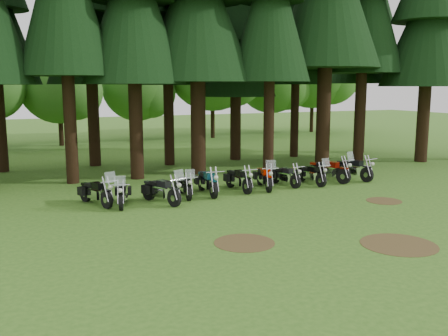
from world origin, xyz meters
The scene contains 23 objects.
ground centered at (0.00, 0.00, 0.00)m, with size 120.00×120.00×0.00m, color #36681D.
pine_back_4 centered at (4.04, 13.25, 8.25)m, with size 4.94×4.94×13.78m.
pine_back_5 centered at (8.07, 12.86, 9.78)m, with size 3.94×3.94×16.33m.
pine_back_6 centered at (13.36, 12.79, 9.93)m, with size 4.59×4.59×16.58m.
decid_3 centered at (-4.71, 25.13, 4.51)m, with size 6.12×5.95×7.65m.
decid_4 centered at (1.58, 26.32, 4.37)m, with size 5.93×5.76×7.41m.
decid_5 centered at (8.29, 25.71, 6.23)m, with size 8.45×8.21×10.56m.
decid_6 centered at (14.85, 27.01, 5.20)m, with size 7.06×6.86×8.82m.
decid_7 centered at (19.46, 26.83, 6.22)m, with size 8.44×8.20×10.55m.
dirt_patch_0 centered at (-3.00, -2.00, 0.01)m, with size 1.80×1.80×0.01m, color #4C3D1E.
dirt_patch_1 centered at (4.50, 0.50, 0.01)m, with size 1.40×1.40×0.01m, color #4C3D1E.
dirt_patch_2 centered at (1.00, -4.00, 0.01)m, with size 2.20×2.20×0.01m, color #4C3D1E.
motorcycle_0 centered at (-6.10, 4.54, 0.48)m, with size 1.05×2.23×1.44m.
motorcycle_1 centered at (-5.20, 4.03, 0.45)m, with size 0.86×2.12×1.35m.
motorcycle_2 centered at (-3.72, 3.78, 0.49)m, with size 1.10×2.27×1.47m.
motorcycle_3 centered at (-2.49, 4.49, 0.44)m, with size 0.54×2.10×1.32m.
motorcycle_4 centered at (-1.45, 4.58, 0.50)m, with size 0.42×2.39×0.97m.
motorcycle_5 centered at (0.08, 4.70, 0.47)m, with size 0.34×2.26×0.92m.
motorcycle_6 centered at (1.31, 4.60, 0.49)m, with size 0.86×2.31×1.46m.
motorcycle_7 centered at (2.50, 4.82, 0.43)m, with size 0.45×2.08×0.85m.
motorcycle_8 centered at (3.77, 4.57, 0.46)m, with size 0.46×2.17×1.36m.
motorcycle_9 centered at (4.93, 4.80, 0.52)m, with size 1.11×2.43×1.56m.
motorcycle_10 centered at (6.37, 4.77, 0.49)m, with size 0.57×2.36×0.97m.
Camera 1 is at (-9.34, -14.55, 4.54)m, focal length 40.00 mm.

